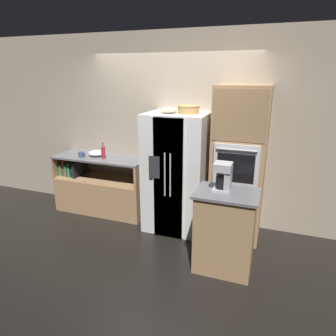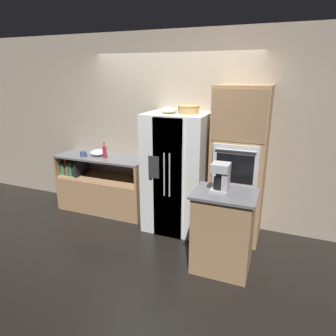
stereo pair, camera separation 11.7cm
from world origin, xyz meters
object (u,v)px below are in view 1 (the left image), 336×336
at_px(refrigerator, 177,173).
at_px(mixing_bowl, 97,153).
at_px(wall_oven, 239,165).
at_px(mug, 81,155).
at_px(fruit_bowl, 169,110).
at_px(bottle_tall, 103,152).
at_px(wicker_basket, 189,109).
at_px(coffee_maker, 224,176).

bearing_deg(refrigerator, mixing_bowl, 174.70).
bearing_deg(wall_oven, refrigerator, -176.15).
relative_size(mug, mixing_bowl, 0.49).
xyz_separation_m(fruit_bowl, bottle_tall, (-1.12, 0.07, -0.69)).
relative_size(wicker_basket, mug, 2.33).
height_order(wall_oven, wicker_basket, wall_oven).
height_order(refrigerator, wicker_basket, wicker_basket).
bearing_deg(mug, bottle_tall, 8.58).
xyz_separation_m(wicker_basket, mixing_bowl, (-1.56, 0.11, -0.78)).
relative_size(fruit_bowl, mug, 1.74).
xyz_separation_m(bottle_tall, coffee_maker, (2.02, -0.76, 0.09)).
distance_m(mug, mixing_bowl, 0.24).
relative_size(wall_oven, coffee_maker, 6.51).
distance_m(refrigerator, coffee_maker, 1.12).
height_order(wall_oven, mixing_bowl, wall_oven).
xyz_separation_m(wicker_basket, mug, (-1.74, -0.05, -0.78)).
bearing_deg(mixing_bowl, wicker_basket, -4.12).
relative_size(wall_oven, fruit_bowl, 9.33).
bearing_deg(fruit_bowl, coffee_maker, -37.58).
bearing_deg(fruit_bowl, mug, 179.39).
bearing_deg(refrigerator, wicker_basket, 6.67).
height_order(fruit_bowl, mug, fruit_bowl).
xyz_separation_m(wall_oven, fruit_bowl, (-0.96, -0.10, 0.70)).
height_order(refrigerator, mixing_bowl, refrigerator).
relative_size(wall_oven, wicker_basket, 6.99).
distance_m(wicker_basket, mug, 1.91).
distance_m(mug, coffee_maker, 2.49).
xyz_separation_m(refrigerator, bottle_tall, (-1.22, 0.03, 0.20)).
relative_size(refrigerator, wicker_basket, 5.72).
bearing_deg(bottle_tall, wall_oven, 0.83).
distance_m(refrigerator, bottle_tall, 1.23).
relative_size(bottle_tall, mug, 2.00).
bearing_deg(mixing_bowl, coffee_maker, -21.45).
bearing_deg(bottle_tall, mixing_bowl, 151.64).
height_order(refrigerator, coffee_maker, refrigerator).
distance_m(bottle_tall, coffee_maker, 2.16).
xyz_separation_m(refrigerator, fruit_bowl, (-0.10, -0.04, 0.89)).
distance_m(wall_oven, mixing_bowl, 2.27).
height_order(bottle_tall, mixing_bowl, bottle_tall).
bearing_deg(coffee_maker, fruit_bowl, 142.42).
xyz_separation_m(refrigerator, wall_oven, (0.86, 0.06, 0.19)).
bearing_deg(fruit_bowl, wicker_basket, 13.71).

